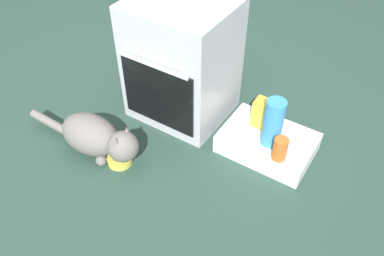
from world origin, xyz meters
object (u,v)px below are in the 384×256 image
Objects in this scene: water_bottle at (273,123)px; sauce_jar at (280,149)px; cat at (97,137)px; oven at (182,61)px; food_bowl at (120,159)px; snack_bag at (264,114)px; pantry_cabinet at (267,143)px.

sauce_jar is (0.09, -0.09, -0.08)m from water_bottle.
sauce_jar is (0.96, 0.43, 0.06)m from cat.
oven reaches higher than sauce_jar.
food_bowl is at bearing -152.28° from sauce_jar.
cat is 0.99m from snack_bag.
oven is 5.19× the size of food_bowl.
oven is at bearing 175.89° from pantry_cabinet.
snack_bag is at bearing 133.07° from water_bottle.
snack_bag is at bearing 141.48° from pantry_cabinet.
water_bottle reaches higher than snack_bag.
food_bowl is 0.92m from sauce_jar.
food_bowl is at bearing -140.77° from pantry_cabinet.
cat is 5.81× the size of sauce_jar.
snack_bag is (-0.10, 0.11, -0.06)m from water_bottle.
oven is at bearing -178.78° from snack_bag.
sauce_jar is at bearing -48.76° from pantry_cabinet.
snack_bag is 0.27m from sauce_jar.
snack_bag reaches higher than food_bowl.
cat is 1.02m from water_bottle.
sauce_jar is (0.80, 0.42, 0.17)m from food_bowl.
oven is at bearing 171.89° from water_bottle.
cat is 4.52× the size of snack_bag.
sauce_jar is at bearing -45.28° from snack_bag.
cat is at bearing -140.62° from snack_bag.
snack_bag reaches higher than cat.
cat is 1.05m from sauce_jar.
oven is 0.70m from food_bowl.
cat is (-0.15, -0.01, 0.11)m from food_bowl.
snack_bag is (0.61, 0.62, 0.19)m from food_bowl.
cat is (-0.84, -0.57, 0.07)m from pantry_cabinet.
water_bottle is (0.86, 0.52, 0.14)m from cat.
food_bowl is 1.06× the size of sauce_jar.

